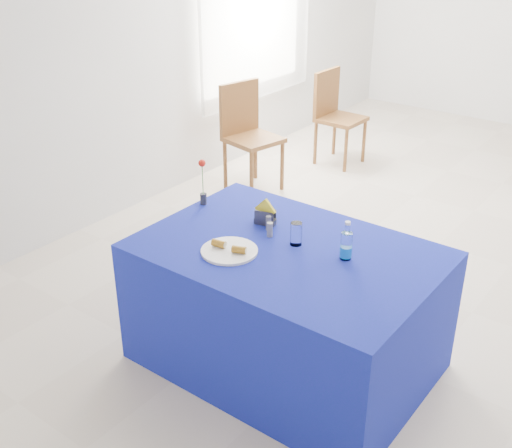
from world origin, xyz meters
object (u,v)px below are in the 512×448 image
Objects in this scene: blue_table at (286,307)px; chair_win_b at (334,110)px; chair_win_a at (247,129)px; water_bottle at (346,246)px; plate at (229,251)px.

chair_win_b is (-1.50, 3.03, 0.17)m from blue_table.
chair_win_a is at bearing 132.53° from blue_table.
water_bottle is 0.23× the size of chair_win_b.
plate is 0.62m from water_bottle.
blue_table is 1.62× the size of chair_win_a.
water_bottle is 2.82m from chair_win_a.
chair_win_b reaches higher than plate.
blue_table is 1.69× the size of chair_win_b.
plate is 0.31× the size of chair_win_a.
chair_win_b is (-1.27, 3.25, -0.22)m from plate.
plate is 1.43× the size of water_bottle.
water_bottle reaches higher than chair_win_b.
chair_win_a is (-1.80, 1.96, 0.19)m from blue_table.
water_bottle is (0.53, 0.32, 0.06)m from plate.
chair_win_a reaches higher than chair_win_b.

